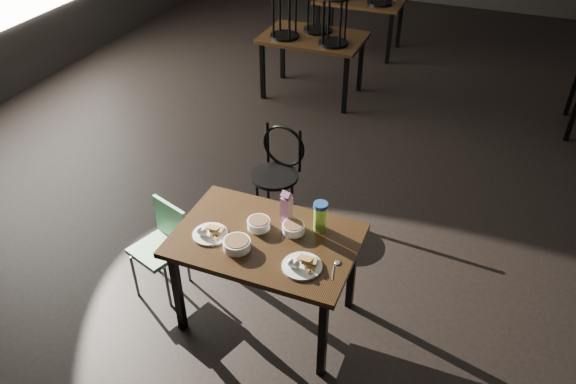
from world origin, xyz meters
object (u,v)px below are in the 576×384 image
at_px(main_table, 266,247).
at_px(school_chair, 163,241).
at_px(water_bottle, 320,216).
at_px(juice_carton, 287,208).
at_px(bentwood_chair, 278,167).

height_order(main_table, school_chair, main_table).
xyz_separation_m(main_table, water_bottle, (0.30, 0.22, 0.19)).
distance_m(main_table, school_chair, 0.87).
xyz_separation_m(juice_carton, bentwood_chair, (-0.45, 0.93, -0.36)).
bearing_deg(juice_carton, bentwood_chair, 115.88).
bearing_deg(main_table, water_bottle, 35.95).
height_order(bentwood_chair, school_chair, bentwood_chair).
distance_m(main_table, bentwood_chair, 1.21).
bearing_deg(main_table, bentwood_chair, 108.70).
relative_size(juice_carton, school_chair, 0.35).
height_order(juice_carton, water_bottle, juice_carton).
bearing_deg(bentwood_chair, main_table, -66.67).
bearing_deg(juice_carton, school_chair, -168.39).
xyz_separation_m(bentwood_chair, school_chair, (-0.45, -1.12, -0.07)).
bearing_deg(main_table, juice_carton, 72.08).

